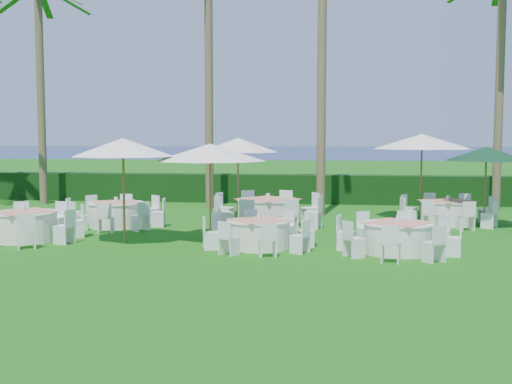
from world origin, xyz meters
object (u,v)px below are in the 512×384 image
(banquet_table_d, at_px, (116,214))
(umbrella_green, at_px, (486,154))
(umbrella_b, at_px, (210,152))
(banquet_table_c, at_px, (398,237))
(banquet_table_b, at_px, (259,233))
(banquet_table_e, at_px, (268,212))
(umbrella_c, at_px, (238,145))
(umbrella_d, at_px, (422,142))
(banquet_table_f, at_px, (448,212))
(umbrella_a, at_px, (123,147))
(banquet_table_a, at_px, (24,225))

(banquet_table_d, relative_size, umbrella_green, 1.20)
(umbrella_b, bearing_deg, banquet_table_c, -10.98)
(banquet_table_b, bearing_deg, umbrella_green, 35.04)
(banquet_table_e, height_order, umbrella_c, umbrella_c)
(banquet_table_b, distance_m, umbrella_d, 8.05)
(banquet_table_f, height_order, umbrella_a, umbrella_a)
(umbrella_c, bearing_deg, banquet_table_e, -50.02)
(umbrella_b, distance_m, umbrella_c, 4.69)
(banquet_table_f, xyz_separation_m, umbrella_d, (-0.74, 1.00, 2.24))
(umbrella_d, bearing_deg, umbrella_green, -42.78)
(umbrella_green, bearing_deg, banquet_table_e, -175.39)
(banquet_table_e, xyz_separation_m, umbrella_b, (-1.15, -3.26, 1.95))
(banquet_table_c, relative_size, umbrella_b, 1.00)
(umbrella_a, bearing_deg, umbrella_b, 12.94)
(banquet_table_a, height_order, umbrella_d, umbrella_d)
(umbrella_a, xyz_separation_m, umbrella_b, (2.22, 0.51, -0.14))
(umbrella_c, xyz_separation_m, umbrella_d, (6.13, 0.73, 0.12))
(banquet_table_d, bearing_deg, banquet_table_e, 9.18)
(banquet_table_a, height_order, banquet_table_d, banquet_table_a)
(banquet_table_c, bearing_deg, banquet_table_a, 177.03)
(banquet_table_b, height_order, umbrella_a, umbrella_a)
(banquet_table_e, bearing_deg, umbrella_green, 4.61)
(banquet_table_b, bearing_deg, banquet_table_c, -3.71)
(banquet_table_a, relative_size, banquet_table_e, 0.92)
(banquet_table_a, distance_m, banquet_table_d, 3.31)
(banquet_table_a, bearing_deg, umbrella_a, -1.73)
(umbrella_c, bearing_deg, umbrella_d, 6.83)
(banquet_table_f, relative_size, umbrella_c, 1.10)
(banquet_table_d, relative_size, banquet_table_f, 1.01)
(banquet_table_d, relative_size, umbrella_d, 0.95)
(banquet_table_b, height_order, banquet_table_f, banquet_table_f)
(banquet_table_f, relative_size, umbrella_a, 1.10)
(umbrella_green, bearing_deg, umbrella_a, -156.80)
(banquet_table_c, height_order, umbrella_b, umbrella_b)
(banquet_table_f, height_order, umbrella_c, umbrella_c)
(banquet_table_b, xyz_separation_m, banquet_table_c, (3.44, -0.22, 0.02))
(banquet_table_f, distance_m, umbrella_green, 2.22)
(banquet_table_c, xyz_separation_m, umbrella_a, (-7.05, 0.43, 2.15))
(banquet_table_d, height_order, umbrella_green, umbrella_green)
(umbrella_a, bearing_deg, banquet_table_d, 113.83)
(banquet_table_d, height_order, umbrella_a, umbrella_a)
(banquet_table_e, bearing_deg, umbrella_a, -131.80)
(banquet_table_e, distance_m, umbrella_d, 5.82)
(banquet_table_b, distance_m, banquet_table_d, 5.90)
(banquet_table_b, bearing_deg, umbrella_c, 104.89)
(banquet_table_a, bearing_deg, umbrella_green, 18.09)
(banquet_table_f, xyz_separation_m, umbrella_a, (-9.05, -4.92, 2.13))
(banquet_table_c, distance_m, umbrella_b, 5.32)
(banquet_table_b, height_order, banquet_table_c, banquet_table_c)
(banquet_table_c, height_order, umbrella_green, umbrella_green)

